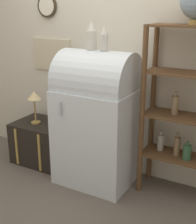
{
  "coord_description": "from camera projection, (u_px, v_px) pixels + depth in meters",
  "views": [
    {
      "loc": [
        1.48,
        -2.42,
        1.79
      ],
      "look_at": [
        0.01,
        0.22,
        0.77
      ],
      "focal_mm": 50.0,
      "sensor_mm": 36.0,
      "label": 1
    }
  ],
  "objects": [
    {
      "name": "refrigerator",
      "position": [
        97.0,
        117.0,
        3.21
      ],
      "size": [
        0.77,
        0.69,
        1.39
      ],
      "color": "silver",
      "rests_on": "ground_plane"
    },
    {
      "name": "desk_lamp",
      "position": [
        34.0,
        98.0,
        3.57
      ],
      "size": [
        0.16,
        0.16,
        0.38
      ],
      "color": "#AD8942",
      "rests_on": "suitcase_trunk"
    },
    {
      "name": "vase_left",
      "position": [
        91.0,
        36.0,
        3.0
      ],
      "size": [
        0.1,
        0.1,
        0.27
      ],
      "color": "beige",
      "rests_on": "refrigerator"
    },
    {
      "name": "shelf_unit",
      "position": [
        183.0,
        108.0,
        2.89
      ],
      "size": [
        0.74,
        0.34,
        1.65
      ],
      "color": "brown",
      "rests_on": "ground_plane"
    },
    {
      "name": "ground_plane",
      "position": [
        87.0,
        187.0,
        3.26
      ],
      "size": [
        12.0,
        12.0,
        0.0
      ],
      "primitive_type": "plane",
      "color": "#60564C"
    },
    {
      "name": "suitcase_trunk",
      "position": [
        42.0,
        142.0,
        3.76
      ],
      "size": [
        0.62,
        0.51,
        0.49
      ],
      "color": "black",
      "rests_on": "ground_plane"
    },
    {
      "name": "vase_center",
      "position": [
        104.0,
        39.0,
        2.92
      ],
      "size": [
        0.08,
        0.08,
        0.24
      ],
      "color": "beige",
      "rests_on": "refrigerator"
    },
    {
      "name": "wall_back",
      "position": [
        113.0,
        50.0,
        3.3
      ],
      "size": [
        7.0,
        0.09,
        2.7
      ],
      "color": "beige",
      "rests_on": "ground_plane"
    }
  ]
}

